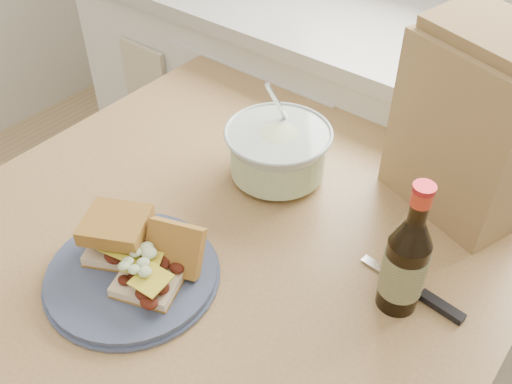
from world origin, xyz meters
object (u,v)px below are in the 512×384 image
Objects in this scene: plate at (132,274)px; coleslaw_bowl at (278,154)px; beer_bottle at (405,263)px; dining_table at (242,262)px; paper_bag at (473,130)px.

plate is 1.34× the size of coleslaw_bowl.
dining_table is at bearing -173.17° from beer_bottle.
dining_table is 3.09× the size of paper_bag.
paper_bag is at bearing 57.45° from plate.
beer_bottle is at bearing -21.79° from coleslaw_bowl.
coleslaw_bowl is (0.02, 0.37, 0.05)m from plate.
beer_bottle is (0.32, 0.00, 0.21)m from dining_table.
coleslaw_bowl is 0.86× the size of beer_bottle.
coleslaw_bowl is at bearing -133.93° from paper_bag.
beer_bottle is (0.37, 0.23, 0.08)m from plate.
dining_table is 0.38m from beer_bottle.
beer_bottle is (0.34, -0.14, 0.04)m from coleslaw_bowl.
beer_bottle is 0.75× the size of paper_bag.
paper_bag is (0.31, 0.15, 0.11)m from coleslaw_bowl.
plate is at bearing -103.10° from paper_bag.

